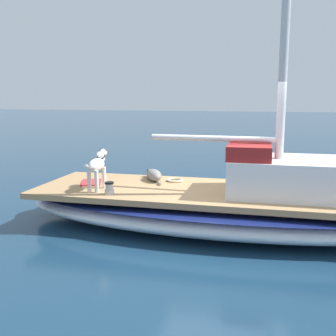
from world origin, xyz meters
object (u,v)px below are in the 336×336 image
dog_grey (154,175)px  deck_winch (109,189)px  sailboat_main (223,209)px  coiled_rope (175,180)px  deck_towel (91,182)px  dog_white (97,166)px

dog_grey → deck_winch: dog_grey is taller
sailboat_main → coiled_rope: size_ratio=22.60×
coiled_rope → sailboat_main: bearing=62.5°
sailboat_main → dog_grey: dog_grey is taller
deck_towel → sailboat_main: bearing=91.8°
dog_grey → deck_towel: size_ratio=1.53×
dog_grey → deck_winch: (1.29, -0.36, -0.01)m
sailboat_main → deck_towel: deck_towel is taller
dog_grey → coiled_rope: (-0.03, 0.42, -0.08)m
dog_grey → sailboat_main: bearing=70.7°
dog_white → deck_winch: size_ratio=4.47×
sailboat_main → deck_towel: bearing=-88.2°
dog_grey → deck_towel: (0.58, -1.05, -0.09)m
sailboat_main → dog_grey: size_ratio=8.55×
dog_grey → coiled_rope: dog_grey is taller
coiled_rope → deck_towel: (0.60, -1.47, -0.01)m
sailboat_main → coiled_rope: coiled_rope is taller
deck_towel → deck_winch: bearing=44.3°
deck_winch → sailboat_main: bearing=113.6°
deck_winch → deck_towel: size_ratio=0.38×
deck_winch → coiled_rope: (-1.31, 0.78, -0.08)m
dog_grey → deck_towel: bearing=-61.2°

